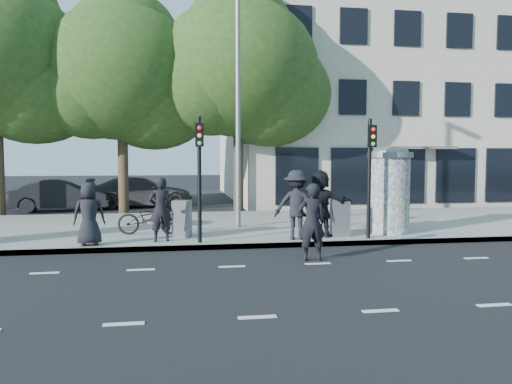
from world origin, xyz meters
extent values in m
plane|color=black|center=(0.00, 0.00, 0.00)|extent=(120.00, 120.00, 0.00)
cube|color=gray|center=(0.00, 7.50, 0.07)|extent=(40.00, 8.00, 0.15)
cube|color=slate|center=(0.00, 3.55, 0.07)|extent=(40.00, 0.10, 0.16)
cube|color=silver|center=(0.00, -2.20, 0.00)|extent=(32.00, 0.12, 0.01)
cube|color=silver|center=(0.00, 1.40, 0.00)|extent=(32.00, 0.12, 0.01)
cylinder|color=beige|center=(5.20, 4.70, 1.30)|extent=(1.20, 1.20, 2.30)
cylinder|color=slate|center=(5.20, 4.70, 2.53)|extent=(1.36, 1.36, 0.16)
ellipsoid|color=slate|center=(5.20, 4.70, 2.61)|extent=(1.10, 1.10, 0.38)
cylinder|color=black|center=(-0.60, 3.85, 1.85)|extent=(0.11, 0.11, 3.40)
cube|color=black|center=(-0.60, 3.67, 3.05)|extent=(0.22, 0.14, 0.62)
cylinder|color=black|center=(4.20, 3.85, 1.85)|extent=(0.11, 0.11, 3.40)
cube|color=black|center=(4.20, 3.67, 3.05)|extent=(0.22, 0.14, 0.62)
cylinder|color=slate|center=(0.80, 6.70, 4.15)|extent=(0.16, 0.16, 8.00)
cylinder|color=#38281C|center=(-3.50, 12.70, 2.21)|extent=(0.44, 0.44, 4.41)
ellipsoid|color=#243E16|center=(-3.50, 12.70, 6.08)|extent=(6.80, 6.80, 5.78)
cylinder|color=#38281C|center=(1.50, 12.30, 2.29)|extent=(0.44, 0.44, 4.59)
ellipsoid|color=#243E16|center=(1.50, 12.30, 6.32)|extent=(7.00, 7.00, 5.95)
cube|color=#ABA38F|center=(12.00, 20.00, 6.00)|extent=(20.00, 15.00, 12.00)
cube|color=black|center=(12.00, 12.45, 1.60)|extent=(18.00, 0.10, 2.60)
cube|color=#59544C|center=(10.00, 12.10, 2.90)|extent=(3.20, 0.90, 0.12)
cube|color=#194C8C|center=(2.50, 12.45, 3.20)|extent=(1.60, 0.06, 0.30)
imported|color=black|center=(-3.48, 3.85, 0.98)|extent=(0.88, 0.64, 1.67)
imported|color=black|center=(-1.65, 4.20, 1.04)|extent=(0.71, 0.53, 1.77)
imported|color=black|center=(2.12, 3.97, 1.13)|extent=(1.41, 1.03, 1.95)
imported|color=black|center=(2.90, 4.32, 1.13)|extent=(1.92, 1.25, 1.95)
imported|color=black|center=(1.96, 1.81, 0.92)|extent=(0.68, 0.44, 1.85)
imported|color=black|center=(-2.03, 5.53, 0.64)|extent=(0.78, 1.91, 0.98)
cube|color=slate|center=(-1.07, 4.92, 0.68)|extent=(0.59, 0.50, 1.06)
cube|color=slate|center=(3.50, 4.31, 0.69)|extent=(0.54, 0.40, 1.08)
imported|color=black|center=(-6.46, 14.27, 0.71)|extent=(1.88, 4.44, 1.42)
imported|color=#494C4F|center=(-2.97, 15.70, 0.74)|extent=(2.62, 5.27, 1.47)
camera|label=1|loc=(-1.20, -9.62, 2.46)|focal=35.00mm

